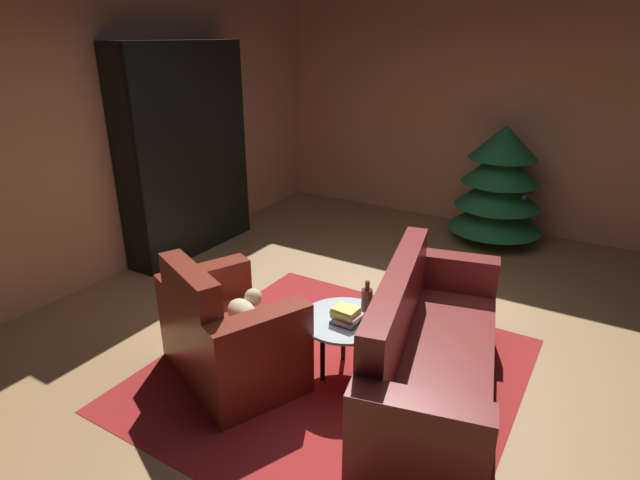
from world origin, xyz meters
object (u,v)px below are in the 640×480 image
Objects in this scene: armchair_red at (228,335)px; decorated_tree at (499,185)px; coffee_table at (345,325)px; bookshelf_unit at (193,151)px; book_stack_on_table at (346,315)px; bottle_on_table at (367,301)px; couch_red at (429,357)px.

armchair_red is 0.90× the size of decorated_tree.
coffee_table is 3.25m from decorated_tree.
bookshelf_unit is 10.52× the size of book_stack_on_table.
bookshelf_unit is 2.71m from armchair_red.
bottle_on_table is (0.81, 0.58, 0.24)m from armchair_red.
couch_red is 1.54× the size of decorated_tree.
couch_red is (3.23, -1.23, -0.81)m from bookshelf_unit.
bookshelf_unit is 8.99× the size of bottle_on_table.
bottle_on_table is (0.06, 0.19, 0.04)m from book_stack_on_table.
book_stack_on_table is 3.28m from decorated_tree.
book_stack_on_table is at bearing 27.65° from armchair_red.
bookshelf_unit is 3.50m from decorated_tree.
couch_red is at bearing -20.82° from bookshelf_unit.
bottle_on_table is at bearing -93.26° from decorated_tree.
bookshelf_unit is at bearing -146.54° from decorated_tree.
armchair_red reaches higher than book_stack_on_table.
coffee_table is 0.23m from bottle_on_table.
bottle_on_table is at bearing -22.98° from bookshelf_unit.
coffee_table is 0.12m from book_stack_on_table.
bottle_on_table reaches higher than book_stack_on_table.
book_stack_on_table is at bearing -26.80° from bookshelf_unit.
coffee_table is (0.71, 0.43, 0.09)m from armchair_red.
bookshelf_unit is 1.64× the size of decorated_tree.
decorated_tree is at bearing 33.46° from bookshelf_unit.
armchair_red is at bearing -105.03° from decorated_tree.
bookshelf_unit is at bearing 157.02° from bottle_on_table.
coffee_table is 2.96× the size of book_stack_on_table.
decorated_tree reaches higher than coffee_table.
armchair_red reaches higher than couch_red.
couch_red is 0.61m from coffee_table.
couch_red is 8.47× the size of bottle_on_table.
bookshelf_unit reaches higher than decorated_tree.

